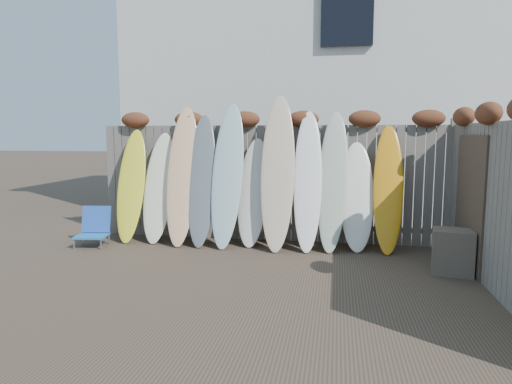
% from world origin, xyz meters
% --- Properties ---
extents(ground, '(80.00, 80.00, 0.00)m').
position_xyz_m(ground, '(0.00, 0.00, 0.00)').
color(ground, '#493A2D').
extents(back_fence, '(6.05, 0.28, 2.24)m').
position_xyz_m(back_fence, '(0.06, 2.39, 1.18)').
color(back_fence, slate).
rests_on(back_fence, ground).
extents(right_fence, '(0.28, 4.40, 2.24)m').
position_xyz_m(right_fence, '(2.99, 0.25, 1.14)').
color(right_fence, slate).
rests_on(right_fence, ground).
extents(house, '(8.50, 5.50, 6.33)m').
position_xyz_m(house, '(0.50, 6.50, 3.20)').
color(house, silver).
rests_on(house, ground).
extents(beach_chair, '(0.55, 0.58, 0.64)m').
position_xyz_m(beach_chair, '(-2.81, 1.51, 0.30)').
color(beach_chair, blue).
rests_on(beach_chair, ground).
extents(wooden_crate, '(0.58, 0.51, 0.60)m').
position_xyz_m(wooden_crate, '(2.71, 0.89, 0.30)').
color(wooden_crate, '#443833').
rests_on(wooden_crate, ground).
extents(lattice_panel, '(0.07, 1.23, 1.84)m').
position_xyz_m(lattice_panel, '(2.97, 1.18, 0.92)').
color(lattice_panel, '#45302A').
rests_on(lattice_panel, ground).
extents(surfboard_0, '(0.49, 0.69, 1.94)m').
position_xyz_m(surfboard_0, '(-2.33, 1.96, 0.97)').
color(surfboard_0, yellow).
rests_on(surfboard_0, ground).
extents(surfboard_1, '(0.59, 0.71, 1.88)m').
position_xyz_m(surfboard_1, '(-1.84, 2.00, 0.94)').
color(surfboard_1, white).
rests_on(surfboard_1, ground).
extents(surfboard_2, '(0.55, 0.84, 2.33)m').
position_xyz_m(surfboard_2, '(-1.39, 1.93, 1.17)').
color(surfboard_2, '#FFDB93').
rests_on(surfboard_2, ground).
extents(surfboard_3, '(0.54, 0.81, 2.19)m').
position_xyz_m(surfboard_3, '(-1.05, 1.92, 1.09)').
color(surfboard_3, '#565F66').
rests_on(surfboard_3, ground).
extents(surfboard_4, '(0.56, 0.85, 2.38)m').
position_xyz_m(surfboard_4, '(-0.60, 1.91, 1.19)').
color(surfboard_4, '#A3C3CA').
rests_on(surfboard_4, ground).
extents(surfboard_5, '(0.58, 0.69, 1.79)m').
position_xyz_m(surfboard_5, '(-0.19, 2.02, 0.89)').
color(surfboard_5, silver).
rests_on(surfboard_5, ground).
extents(surfboard_6, '(0.58, 0.89, 2.49)m').
position_xyz_m(surfboard_6, '(0.23, 1.89, 1.25)').
color(surfboard_6, beige).
rests_on(surfboard_6, ground).
extents(surfboard_7, '(0.48, 0.80, 2.24)m').
position_xyz_m(surfboard_7, '(0.72, 1.91, 1.12)').
color(surfboard_7, white).
rests_on(surfboard_7, ground).
extents(surfboard_8, '(0.54, 0.82, 2.22)m').
position_xyz_m(surfboard_8, '(1.11, 1.96, 1.11)').
color(surfboard_8, beige).
rests_on(surfboard_8, ground).
extents(surfboard_9, '(0.57, 0.65, 1.73)m').
position_xyz_m(surfboard_9, '(1.50, 2.00, 0.86)').
color(surfboard_9, white).
rests_on(surfboard_9, ground).
extents(surfboard_10, '(0.48, 0.73, 2.00)m').
position_xyz_m(surfboard_10, '(1.97, 1.97, 1.00)').
color(surfboard_10, orange).
rests_on(surfboard_10, ground).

